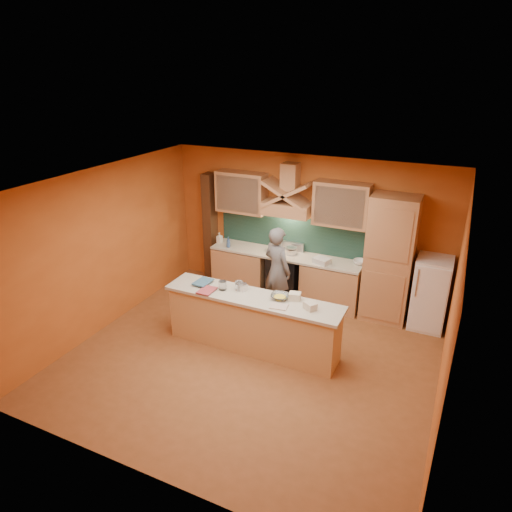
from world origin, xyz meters
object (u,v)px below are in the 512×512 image
at_px(stove, 285,276).
at_px(person, 277,270).
at_px(fridge, 430,293).
at_px(kitchen_scale, 243,288).
at_px(mixing_bowl, 280,297).

relative_size(stove, person, 0.55).
distance_m(fridge, person, 2.70).
height_order(stove, person, person).
bearing_deg(stove, kitchen_scale, -91.08).
bearing_deg(person, stove, -61.28).
relative_size(stove, kitchen_scale, 7.69).
height_order(kitchen_scale, mixing_bowl, kitchen_scale).
bearing_deg(stove, fridge, 0.00).
bearing_deg(kitchen_scale, stove, 102.80).
bearing_deg(mixing_bowl, person, 114.17).
xyz_separation_m(fridge, mixing_bowl, (-2.08, -1.79, 0.33)).
bearing_deg(fridge, stove, 180.00).
height_order(stove, fridge, fridge).
distance_m(fridge, mixing_bowl, 2.77).
bearing_deg(fridge, person, -167.94).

